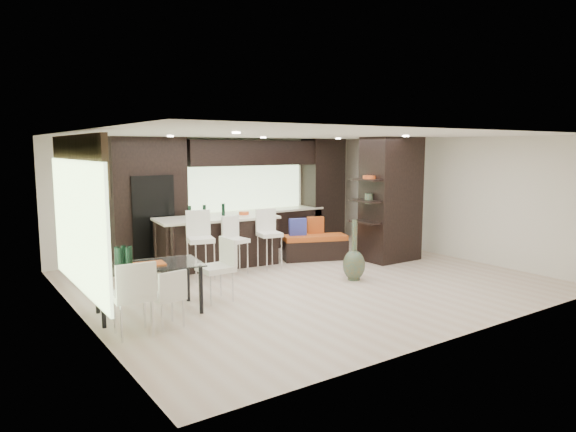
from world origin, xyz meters
TOP-DOWN VIEW (x-y plane):
  - ground at (0.00, 0.00)m, footprint 8.00×8.00m
  - back_wall at (0.00, 3.50)m, footprint 8.00×0.02m
  - left_wall at (-4.00, 0.00)m, footprint 0.02×7.00m
  - right_wall at (4.00, 0.00)m, footprint 0.02×7.00m
  - ceiling at (0.00, 0.00)m, footprint 8.00×7.00m
  - window_left at (-3.96, 0.20)m, footprint 0.04×3.20m
  - window_back at (0.60, 3.46)m, footprint 3.40×0.04m
  - stone_accent at (-3.93, 0.20)m, footprint 0.08×3.00m
  - ceiling_spots at (0.00, 0.25)m, footprint 4.00×3.00m
  - back_cabinetry at (0.50, 3.17)m, footprint 6.80×0.68m
  - refrigerator at (-1.90, 3.12)m, footprint 0.90×0.68m
  - partition_column at (2.60, 0.40)m, footprint 1.20×0.80m
  - kitchen_island at (-0.84, 2.02)m, footprint 2.60×1.33m
  - stool_left at (-1.61, 1.15)m, footprint 0.56×0.56m
  - stool_mid at (-0.84, 1.18)m, footprint 0.46×0.46m
  - stool_right at (-0.07, 1.17)m, footprint 0.50×0.50m
  - bench at (1.24, 1.36)m, footprint 1.52×1.02m
  - floor_vase at (0.75, -0.50)m, footprint 0.47×0.47m
  - dining_table at (-3.10, -0.25)m, footprint 1.65×1.07m
  - chair_near at (-3.10, -0.97)m, footprint 0.45×0.45m
  - chair_far at (-3.59, -1.02)m, footprint 0.54×0.54m
  - chair_end at (-2.00, -0.25)m, footprint 0.52×0.52m

SIDE VIEW (x-z plane):
  - ground at x=0.00m, z-range 0.00..0.00m
  - bench at x=1.24m, z-range 0.00..0.55m
  - dining_table at x=-3.10m, z-range 0.00..0.75m
  - chair_near at x=-3.10m, z-range 0.00..0.76m
  - stool_mid at x=-0.84m, z-range 0.00..0.91m
  - chair_end at x=-2.00m, z-range 0.00..0.94m
  - chair_far at x=-3.59m, z-range 0.00..0.94m
  - stool_right at x=-0.07m, z-range 0.00..0.99m
  - kitchen_island at x=-0.84m, z-range 0.00..1.04m
  - stool_left at x=-1.61m, z-range 0.00..1.05m
  - floor_vase at x=0.75m, z-range 0.00..1.14m
  - refrigerator at x=-1.90m, z-range 0.00..1.90m
  - back_wall at x=0.00m, z-range 0.00..2.70m
  - left_wall at x=-4.00m, z-range 0.00..2.70m
  - right_wall at x=4.00m, z-range 0.00..2.70m
  - window_left at x=-3.96m, z-range 0.40..2.30m
  - back_cabinetry at x=0.50m, z-range 0.00..2.70m
  - partition_column at x=2.60m, z-range 0.00..2.70m
  - window_back at x=0.60m, z-range 0.95..2.15m
  - stone_accent at x=-3.93m, z-range 1.85..2.65m
  - ceiling_spots at x=0.00m, z-range 2.67..2.69m
  - ceiling at x=0.00m, z-range 2.69..2.71m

